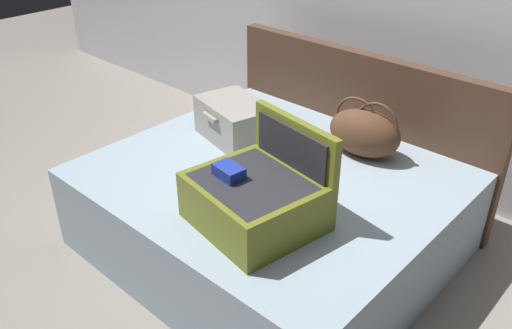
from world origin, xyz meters
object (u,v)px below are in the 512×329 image
object	(u,v)px
hard_case_large	(257,196)
duffel_bag	(365,132)
hard_case_medium	(235,120)
bed	(270,210)

from	to	relation	value
hard_case_large	duffel_bag	world-z (taller)	hard_case_large
duffel_bag	hard_case_medium	bearing A→B (deg)	-152.85
bed	hard_case_large	distance (m)	0.59
hard_case_medium	duffel_bag	xyz separation A→B (m)	(0.67, 0.34, 0.02)
bed	duffel_bag	world-z (taller)	duffel_bag
bed	hard_case_medium	distance (m)	0.58
hard_case_medium	duffel_bag	distance (m)	0.75
hard_case_large	hard_case_medium	bearing A→B (deg)	150.82
bed	duffel_bag	bearing A→B (deg)	63.56
bed	duffel_bag	xyz separation A→B (m)	(0.25, 0.50, 0.39)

